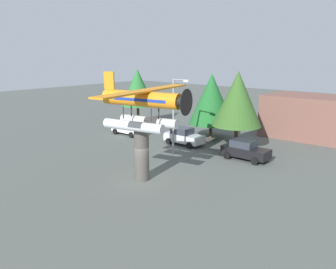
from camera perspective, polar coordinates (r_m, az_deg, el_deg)
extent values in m
plane|color=#515651|center=(26.87, -4.19, -7.21)|extent=(140.00, 140.00, 0.00)
cylinder|color=#4C4742|center=(26.26, -4.26, -3.20)|extent=(1.10, 1.10, 3.92)
cylinder|color=silver|center=(24.91, -5.64, 1.35)|extent=(4.85, 1.57, 0.70)
cylinder|color=#333338|center=(24.51, -2.71, 3.11)|extent=(0.12, 0.12, 0.90)
cylinder|color=#333338|center=(25.87, -7.21, 3.55)|extent=(0.12, 0.12, 0.90)
cylinder|color=silver|center=(26.53, -3.14, 2.11)|extent=(4.85, 1.57, 0.70)
cylinder|color=#333338|center=(25.35, -1.49, 3.45)|extent=(0.12, 0.12, 0.90)
cylinder|color=#333338|center=(26.66, -5.91, 3.86)|extent=(0.12, 0.12, 0.90)
cylinder|color=orange|center=(25.43, -4.42, 5.73)|extent=(6.30, 2.22, 1.10)
cube|color=#193399|center=(25.32, -4.04, 5.70)|extent=(4.48, 1.92, 0.20)
cone|color=#262628|center=(23.77, 2.10, 5.25)|extent=(0.85, 0.99, 0.88)
cylinder|color=black|center=(23.58, 2.97, 5.18)|extent=(0.37, 1.78, 1.80)
cube|color=orange|center=(25.14, -3.68, 7.05)|extent=(3.00, 10.42, 0.12)
cube|color=orange|center=(27.08, -9.35, 6.25)|extent=(1.20, 2.88, 0.10)
cube|color=orange|center=(26.98, -9.44, 8.57)|extent=(0.91, 0.28, 1.30)
cube|color=white|center=(41.33, -6.34, 0.97)|extent=(4.20, 1.70, 0.80)
cube|color=#2D333D|center=(41.37, -6.60, 1.99)|extent=(2.00, 1.56, 0.64)
cylinder|color=black|center=(39.85, -5.93, -0.06)|extent=(0.64, 0.22, 0.64)
cylinder|color=black|center=(41.08, -4.12, 0.37)|extent=(0.64, 0.22, 0.64)
cylinder|color=black|center=(41.81, -8.49, 0.48)|extent=(0.64, 0.22, 0.64)
cylinder|color=black|center=(42.98, -6.69, 0.88)|extent=(0.64, 0.22, 0.64)
cube|color=silver|center=(36.56, 2.60, -0.54)|extent=(4.20, 1.70, 0.80)
cube|color=#2D333D|center=(36.55, 2.30, 0.61)|extent=(2.00, 1.56, 0.64)
cylinder|color=black|center=(35.17, 3.42, -1.77)|extent=(0.64, 0.22, 0.64)
cylinder|color=black|center=(36.58, 5.13, -1.22)|extent=(0.64, 0.22, 0.64)
cylinder|color=black|center=(36.81, 0.07, -1.08)|extent=(0.64, 0.22, 0.64)
cylinder|color=black|center=(38.16, 1.83, -0.58)|extent=(0.64, 0.22, 0.64)
cube|color=black|center=(32.16, 12.37, -2.73)|extent=(4.20, 1.70, 0.80)
cube|color=#2D333D|center=(32.09, 12.04, -1.42)|extent=(2.00, 1.56, 0.64)
cylinder|color=black|center=(30.91, 13.74, -4.22)|extent=(0.64, 0.22, 0.64)
cylinder|color=black|center=(32.47, 15.19, -3.47)|extent=(0.64, 0.22, 0.64)
cylinder|color=black|center=(32.15, 9.45, -3.35)|extent=(0.64, 0.22, 0.64)
cylinder|color=black|center=(33.65, 11.05, -2.68)|extent=(0.64, 0.22, 0.64)
cylinder|color=gray|center=(32.68, 0.87, 2.85)|extent=(0.18, 0.18, 7.03)
cylinder|color=gray|center=(31.75, 2.02, 8.76)|extent=(1.60, 0.12, 0.12)
cube|color=silver|center=(31.32, 3.03, 8.60)|extent=(0.50, 0.28, 0.20)
cube|color=brown|center=(42.33, 22.85, 2.55)|extent=(11.01, 6.31, 4.68)
cylinder|color=brown|center=(46.47, -4.83, 3.06)|extent=(0.36, 0.36, 2.59)
cone|color=#287033|center=(45.99, -4.92, 7.56)|extent=(4.26, 4.26, 4.74)
cylinder|color=brown|center=(39.74, 6.87, 0.61)|extent=(0.36, 0.36, 1.63)
cone|color=#1E6028|center=(39.13, 7.01, 5.70)|extent=(4.94, 4.94, 5.48)
cylinder|color=brown|center=(35.41, 10.85, -0.46)|extent=(0.36, 0.36, 2.34)
cone|color=#335B23|center=(34.73, 11.12, 5.66)|extent=(4.75, 4.75, 5.28)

